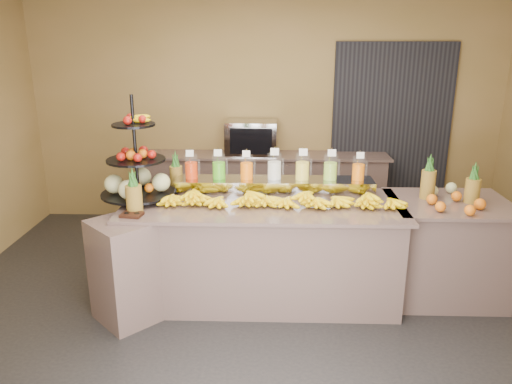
{
  "coord_description": "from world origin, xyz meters",
  "views": [
    {
      "loc": [
        0.07,
        -3.92,
        2.37
      ],
      "look_at": [
        -0.06,
        0.3,
        1.04
      ],
      "focal_mm": 35.0,
      "sensor_mm": 36.0,
      "label": 1
    }
  ],
  "objects_px": {
    "right_fruit_pile": "(451,195)",
    "oven_warmer": "(252,138)",
    "pitcher_tray": "(274,187)",
    "condiment_caddy": "(132,215)",
    "fruit_stand": "(142,174)",
    "banana_heap": "(279,197)"
  },
  "relations": [
    {
      "from": "right_fruit_pile",
      "to": "oven_warmer",
      "type": "height_order",
      "value": "oven_warmer"
    },
    {
      "from": "oven_warmer",
      "to": "condiment_caddy",
      "type": "bearing_deg",
      "value": -109.14
    },
    {
      "from": "fruit_stand",
      "to": "oven_warmer",
      "type": "bearing_deg",
      "value": 80.6
    },
    {
      "from": "condiment_caddy",
      "to": "right_fruit_pile",
      "type": "bearing_deg",
      "value": 8.24
    },
    {
      "from": "fruit_stand",
      "to": "banana_heap",
      "type": "bearing_deg",
      "value": 10.75
    },
    {
      "from": "right_fruit_pile",
      "to": "oven_warmer",
      "type": "relative_size",
      "value": 0.79
    },
    {
      "from": "pitcher_tray",
      "to": "right_fruit_pile",
      "type": "bearing_deg",
      "value": -8.77
    },
    {
      "from": "pitcher_tray",
      "to": "right_fruit_pile",
      "type": "relative_size",
      "value": 3.68
    },
    {
      "from": "fruit_stand",
      "to": "oven_warmer",
      "type": "relative_size",
      "value": 1.49
    },
    {
      "from": "condiment_caddy",
      "to": "right_fruit_pile",
      "type": "xyz_separation_m",
      "value": [
        2.75,
        0.4,
        0.07
      ]
    },
    {
      "from": "pitcher_tray",
      "to": "condiment_caddy",
      "type": "height_order",
      "value": "pitcher_tray"
    },
    {
      "from": "condiment_caddy",
      "to": "fruit_stand",
      "type": "bearing_deg",
      "value": 91.68
    },
    {
      "from": "pitcher_tray",
      "to": "fruit_stand",
      "type": "relative_size",
      "value": 1.95
    },
    {
      "from": "condiment_caddy",
      "to": "oven_warmer",
      "type": "bearing_deg",
      "value": 68.58
    },
    {
      "from": "banana_heap",
      "to": "fruit_stand",
      "type": "distance_m",
      "value": 1.26
    },
    {
      "from": "oven_warmer",
      "to": "fruit_stand",
      "type": "bearing_deg",
      "value": -114.21
    },
    {
      "from": "banana_heap",
      "to": "fruit_stand",
      "type": "relative_size",
      "value": 2.29
    },
    {
      "from": "banana_heap",
      "to": "condiment_caddy",
      "type": "relative_size",
      "value": 12.64
    },
    {
      "from": "banana_heap",
      "to": "oven_warmer",
      "type": "height_order",
      "value": "oven_warmer"
    },
    {
      "from": "pitcher_tray",
      "to": "oven_warmer",
      "type": "bearing_deg",
      "value": 99.51
    },
    {
      "from": "fruit_stand",
      "to": "right_fruit_pile",
      "type": "xyz_separation_m",
      "value": [
        2.77,
        -0.07,
        -0.16
      ]
    },
    {
      "from": "condiment_caddy",
      "to": "pitcher_tray",
      "type": "bearing_deg",
      "value": 28.38
    }
  ]
}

